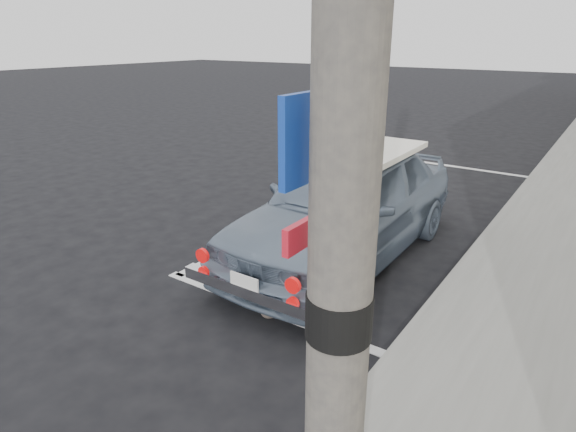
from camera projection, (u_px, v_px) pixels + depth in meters
name	position (u px, v px, depth m)	size (l,w,h in m)	color
ground	(264.00, 280.00, 5.61)	(80.00, 80.00, 0.00)	black
pline_rear	(273.00, 312.00, 4.95)	(3.00, 0.12, 0.01)	silver
pline_front	(466.00, 168.00, 10.34)	(3.00, 0.12, 0.01)	silver
pline_side	(327.00, 199.00, 8.39)	(0.12, 7.00, 0.01)	silver
retro_coupe	(346.00, 203.00, 6.04)	(1.67, 4.10, 1.39)	slate
cat	(271.00, 307.00, 4.84)	(0.20, 0.45, 0.24)	#706055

